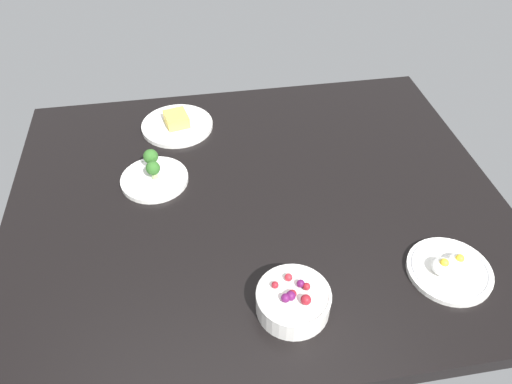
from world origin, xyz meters
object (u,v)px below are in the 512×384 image
Objects in this scene: plate_broccoli at (154,176)px; bowl_berries at (293,300)px; plate_cheese at (177,124)px; plate_eggs at (450,269)px.

bowl_berries is at bearing 121.37° from plate_broccoli.
plate_broccoli reaches higher than bowl_berries.
plate_broccoli is (7.23, 23.78, 0.54)cm from plate_cheese.
plate_cheese is at bearing -73.43° from bowl_berries.
plate_eggs reaches higher than plate_cheese.
plate_cheese is at bearing -106.92° from plate_broccoli.
plate_broccoli is at bearing -58.63° from bowl_berries.
plate_broccoli is (27.95, -45.84, -1.25)cm from bowl_berries.
bowl_berries is 72.67cm from plate_cheese.
plate_eggs is 87.44cm from plate_cheese.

